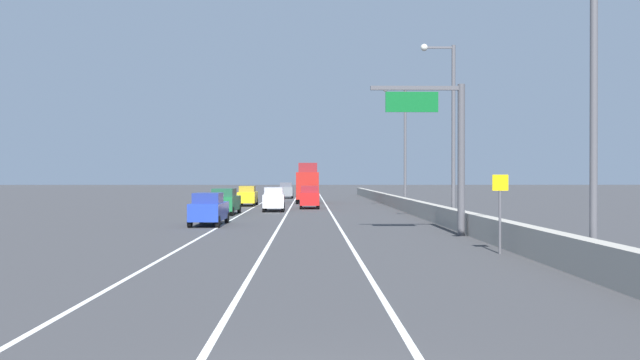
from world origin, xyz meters
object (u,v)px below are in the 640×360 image
speed_advisory_sign (500,207)px  lamp_post_right_third (403,140)px  car_gray_2 (286,190)px  lamp_post_right_near (586,71)px  car_green_5 (225,202)px  car_blue_0 (209,209)px  car_red_1 (309,197)px  box_truck (308,184)px  overhead_sign_gantry (446,140)px  car_yellow_3 (248,196)px  car_white_4 (274,199)px  lamp_post_right_second (450,122)px

speed_advisory_sign → lamp_post_right_third: 35.47m
car_gray_2 → lamp_post_right_near: bearing=-80.2°
car_green_5 → lamp_post_right_third: bearing=30.8°
car_blue_0 → car_green_5: car_green_5 is taller
car_red_1 → box_truck: (-0.17, 13.35, 1.02)m
speed_advisory_sign → lamp_post_right_third: lamp_post_right_third is taller
overhead_sign_gantry → speed_advisory_sign: overhead_sign_gantry is taller
car_gray_2 → car_yellow_3: car_gray_2 is taller
car_green_5 → car_blue_0: bearing=-87.6°
car_blue_0 → car_red_1: bearing=73.9°
car_red_1 → car_green_5: size_ratio=0.92×
overhead_sign_gantry → car_red_1: bearing=103.5°
speed_advisory_sign → car_white_4: 32.63m
car_red_1 → car_gray_2: size_ratio=1.05×
overhead_sign_gantry → car_blue_0: bearing=150.7°
car_red_1 → car_blue_0: bearing=-106.1°
lamp_post_right_third → car_gray_2: (-11.54, 29.12, -5.23)m
lamp_post_right_near → speed_advisory_sign: bearing=110.5°
lamp_post_right_third → car_red_1: 9.97m
lamp_post_right_third → car_white_4: (-11.45, -4.17, -5.27)m
box_truck → car_yellow_3: bearing=-127.2°
lamp_post_right_second → box_truck: size_ratio=1.28×
car_red_1 → car_white_4: bearing=-122.0°
box_truck → overhead_sign_gantry: bearing=-80.5°
lamp_post_right_third → car_white_4: bearing=-160.0°
lamp_post_right_third → car_white_4: lamp_post_right_third is taller
speed_advisory_sign → car_blue_0: bearing=131.7°
car_blue_0 → car_white_4: bearing=79.3°
car_blue_0 → overhead_sign_gantry: bearing=-29.3°
lamp_post_right_third → car_red_1: bearing=175.7°
car_blue_0 → car_white_4: size_ratio=1.06×
car_green_5 → box_truck: size_ratio=0.54×
overhead_sign_gantry → car_gray_2: bearing=99.9°
overhead_sign_gantry → box_truck: (-6.91, 41.44, -2.68)m
overhead_sign_gantry → lamp_post_right_near: size_ratio=0.68×
overhead_sign_gantry → car_white_4: overhead_sign_gantry is taller
overhead_sign_gantry → car_blue_0: (-12.78, 7.16, -3.75)m
overhead_sign_gantry → car_white_4: bearing=112.7°
speed_advisory_sign → overhead_sign_gantry: bearing=93.3°
speed_advisory_sign → car_white_4: bearing=108.2°
speed_advisory_sign → lamp_post_right_second: (1.37, 15.51, 4.52)m
overhead_sign_gantry → car_gray_2: size_ratio=1.83×
lamp_post_right_third → car_red_1: size_ratio=2.56×
car_blue_0 → car_red_1: size_ratio=1.09×
lamp_post_right_near → car_red_1: 41.20m
speed_advisory_sign → car_red_1: size_ratio=0.70×
lamp_post_right_second → lamp_post_right_third: same height
lamp_post_right_near → car_yellow_3: bearing=108.1°
box_truck → car_green_5: bearing=-105.5°
lamp_post_right_second → car_blue_0: bearing=-177.4°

